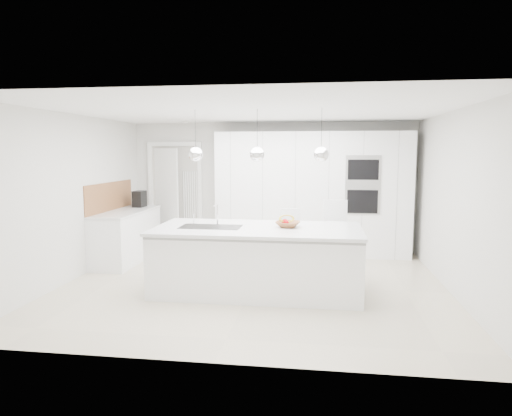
# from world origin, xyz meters

# --- Properties ---
(floor) EXTENTS (5.50, 5.50, 0.00)m
(floor) POSITION_xyz_m (0.00, 0.00, 0.00)
(floor) COLOR beige
(floor) RESTS_ON ground
(wall_back) EXTENTS (5.50, 0.00, 5.50)m
(wall_back) POSITION_xyz_m (0.00, 2.50, 1.25)
(wall_back) COLOR silver
(wall_back) RESTS_ON ground
(wall_left) EXTENTS (0.00, 5.00, 5.00)m
(wall_left) POSITION_xyz_m (-2.75, 0.00, 1.25)
(wall_left) COLOR silver
(wall_left) RESTS_ON ground
(ceiling) EXTENTS (5.50, 5.50, 0.00)m
(ceiling) POSITION_xyz_m (0.00, 0.00, 2.50)
(ceiling) COLOR white
(ceiling) RESTS_ON wall_back
(tall_cabinets) EXTENTS (3.60, 0.60, 2.30)m
(tall_cabinets) POSITION_xyz_m (0.80, 2.20, 1.15)
(tall_cabinets) COLOR white
(tall_cabinets) RESTS_ON floor
(oven_stack) EXTENTS (0.62, 0.04, 1.05)m
(oven_stack) POSITION_xyz_m (1.70, 1.89, 1.35)
(oven_stack) COLOR #A5A5A8
(oven_stack) RESTS_ON tall_cabinets
(doorway_frame) EXTENTS (1.11, 0.08, 2.13)m
(doorway_frame) POSITION_xyz_m (-1.95, 2.47, 1.02)
(doorway_frame) COLOR white
(doorway_frame) RESTS_ON floor
(hallway_door) EXTENTS (0.76, 0.38, 2.00)m
(hallway_door) POSITION_xyz_m (-2.20, 2.42, 1.00)
(hallway_door) COLOR white
(hallway_door) RESTS_ON floor
(radiator) EXTENTS (0.32, 0.04, 1.40)m
(radiator) POSITION_xyz_m (-1.63, 2.46, 0.85)
(radiator) COLOR white
(radiator) RESTS_ON floor
(left_base_cabinets) EXTENTS (0.60, 1.80, 0.86)m
(left_base_cabinets) POSITION_xyz_m (-2.45, 1.20, 0.43)
(left_base_cabinets) COLOR white
(left_base_cabinets) RESTS_ON floor
(left_worktop) EXTENTS (0.62, 1.82, 0.04)m
(left_worktop) POSITION_xyz_m (-2.45, 1.20, 0.88)
(left_worktop) COLOR silver
(left_worktop) RESTS_ON left_base_cabinets
(oak_backsplash) EXTENTS (0.02, 1.80, 0.50)m
(oak_backsplash) POSITION_xyz_m (-2.74, 1.20, 1.15)
(oak_backsplash) COLOR #92592E
(oak_backsplash) RESTS_ON wall_left
(island_base) EXTENTS (2.80, 1.20, 0.86)m
(island_base) POSITION_xyz_m (0.10, -0.30, 0.43)
(island_base) COLOR white
(island_base) RESTS_ON floor
(island_worktop) EXTENTS (2.84, 1.40, 0.04)m
(island_worktop) POSITION_xyz_m (0.10, -0.25, 0.88)
(island_worktop) COLOR silver
(island_worktop) RESTS_ON island_base
(island_sink) EXTENTS (0.84, 0.44, 0.18)m
(island_sink) POSITION_xyz_m (-0.55, -0.30, 0.82)
(island_sink) COLOR #3F3F42
(island_sink) RESTS_ON island_worktop
(island_tap) EXTENTS (0.02, 0.02, 0.30)m
(island_tap) POSITION_xyz_m (-0.50, -0.10, 1.05)
(island_tap) COLOR white
(island_tap) RESTS_ON island_worktop
(pendant_left) EXTENTS (0.20, 0.20, 0.20)m
(pendant_left) POSITION_xyz_m (-0.75, -0.30, 1.90)
(pendant_left) COLOR white
(pendant_left) RESTS_ON ceiling
(pendant_mid) EXTENTS (0.20, 0.20, 0.20)m
(pendant_mid) POSITION_xyz_m (0.10, -0.30, 1.90)
(pendant_mid) COLOR white
(pendant_mid) RESTS_ON ceiling
(pendant_right) EXTENTS (0.20, 0.20, 0.20)m
(pendant_right) POSITION_xyz_m (0.95, -0.30, 1.90)
(pendant_right) COLOR white
(pendant_right) RESTS_ON ceiling
(fruit_bowl) EXTENTS (0.40, 0.40, 0.08)m
(fruit_bowl) POSITION_xyz_m (0.51, -0.18, 0.94)
(fruit_bowl) COLOR #92592E
(fruit_bowl) RESTS_ON island_worktop
(espresso_machine) EXTENTS (0.19, 0.29, 0.30)m
(espresso_machine) POSITION_xyz_m (-2.43, 1.78, 1.05)
(espresso_machine) COLOR black
(espresso_machine) RESTS_ON left_worktop
(bar_stool_left) EXTENTS (0.40, 0.51, 1.02)m
(bar_stool_left) POSITION_xyz_m (0.48, 0.71, 0.51)
(bar_stool_left) COLOR white
(bar_stool_left) RESTS_ON floor
(bar_stool_right) EXTENTS (0.49, 0.61, 1.19)m
(bar_stool_right) POSITION_xyz_m (1.18, 0.54, 0.59)
(bar_stool_right) COLOR white
(bar_stool_right) RESTS_ON floor
(apple_a) EXTENTS (0.09, 0.09, 0.09)m
(apple_a) POSITION_xyz_m (0.47, -0.20, 0.97)
(apple_a) COLOR #B9030B
(apple_a) RESTS_ON fruit_bowl
(apple_b) EXTENTS (0.08, 0.08, 0.08)m
(apple_b) POSITION_xyz_m (0.49, -0.19, 0.97)
(apple_b) COLOR #B9030B
(apple_b) RESTS_ON fruit_bowl
(apple_c) EXTENTS (0.07, 0.07, 0.07)m
(apple_c) POSITION_xyz_m (0.49, -0.22, 0.97)
(apple_c) COLOR #B9030B
(apple_c) RESTS_ON fruit_bowl
(banana_bunch) EXTENTS (0.25, 0.18, 0.22)m
(banana_bunch) POSITION_xyz_m (0.50, -0.20, 1.02)
(banana_bunch) COLOR gold
(banana_bunch) RESTS_ON fruit_bowl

